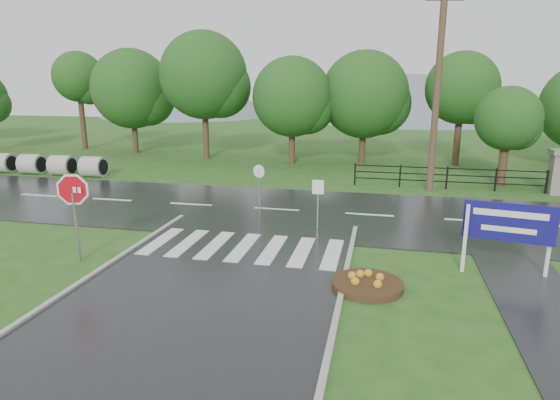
# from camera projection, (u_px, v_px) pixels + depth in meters

# --- Properties ---
(ground) EXTENTS (120.00, 120.00, 0.00)m
(ground) POSITION_uv_depth(u_px,v_px,m) (182.00, 320.00, 11.00)
(ground) COLOR #27541C
(ground) RESTS_ON ground
(main_road) EXTENTS (90.00, 8.00, 0.04)m
(main_road) POSITION_uv_depth(u_px,v_px,m) (277.00, 210.00, 20.46)
(main_road) COLOR black
(main_road) RESTS_ON ground
(walkway) EXTENTS (2.20, 11.00, 0.04)m
(walkway) POSITION_uv_depth(u_px,v_px,m) (526.00, 283.00, 13.00)
(walkway) COLOR #29292B
(walkway) RESTS_ON ground
(crosswalk) EXTENTS (6.50, 2.80, 0.02)m
(crosswalk) POSITION_uv_depth(u_px,v_px,m) (243.00, 247.00, 15.71)
(crosswalk) COLOR silver
(crosswalk) RESTS_ON ground
(pillar_west) EXTENTS (1.00, 1.00, 2.24)m
(pillar_west) POSITION_uv_depth(u_px,v_px,m) (559.00, 171.00, 23.13)
(pillar_west) COLOR gray
(pillar_west) RESTS_ON ground
(fence_west) EXTENTS (9.58, 0.08, 1.20)m
(fence_west) POSITION_uv_depth(u_px,v_px,m) (447.00, 176.00, 24.34)
(fence_west) COLOR black
(fence_west) RESTS_ON ground
(hills) EXTENTS (102.00, 48.00, 48.00)m
(hills) POSITION_uv_depth(u_px,v_px,m) (374.00, 216.00, 75.60)
(hills) COLOR slate
(hills) RESTS_ON ground
(treeline) EXTENTS (83.20, 5.20, 10.00)m
(treeline) POSITION_uv_depth(u_px,v_px,m) (334.00, 160.00, 33.51)
(treeline) COLOR #1A4A17
(treeline) RESTS_ON ground
(culvert_pipes) EXTENTS (7.60, 1.20, 1.20)m
(culvert_pipes) POSITION_uv_depth(u_px,v_px,m) (47.00, 165.00, 28.28)
(culvert_pipes) COLOR #9E9B93
(culvert_pipes) RESTS_ON ground
(stop_sign) EXTENTS (1.28, 0.33, 2.96)m
(stop_sign) POSITION_uv_depth(u_px,v_px,m) (73.00, 198.00, 14.12)
(stop_sign) COLOR #939399
(stop_sign) RESTS_ON ground
(estate_billboard) EXTENTS (2.42, 0.49, 2.14)m
(estate_billboard) POSITION_uv_depth(u_px,v_px,m) (509.00, 226.00, 13.26)
(estate_billboard) COLOR silver
(estate_billboard) RESTS_ON ground
(flower_bed) EXTENTS (1.93, 1.93, 0.39)m
(flower_bed) POSITION_uv_depth(u_px,v_px,m) (367.00, 283.00, 12.67)
(flower_bed) COLOR #332111
(flower_bed) RESTS_ON ground
(reg_sign_small) EXTENTS (0.43, 0.05, 1.95)m
(reg_sign_small) POSITION_uv_depth(u_px,v_px,m) (318.00, 195.00, 17.32)
(reg_sign_small) COLOR #939399
(reg_sign_small) RESTS_ON ground
(reg_sign_round) EXTENTS (0.50, 0.18, 2.24)m
(reg_sign_round) POSITION_uv_depth(u_px,v_px,m) (259.00, 185.00, 18.85)
(reg_sign_round) COLOR #939399
(reg_sign_round) RESTS_ON ground
(utility_pole_east) EXTENTS (1.77, 0.45, 10.01)m
(utility_pole_east) POSITION_uv_depth(u_px,v_px,m) (437.00, 90.00, 22.99)
(utility_pole_east) COLOR #473523
(utility_pole_east) RESTS_ON ground
(entrance_tree_left) EXTENTS (3.35, 3.35, 5.28)m
(entrance_tree_left) POSITION_uv_depth(u_px,v_px,m) (508.00, 119.00, 24.44)
(entrance_tree_left) COLOR #3D2B1C
(entrance_tree_left) RESTS_ON ground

